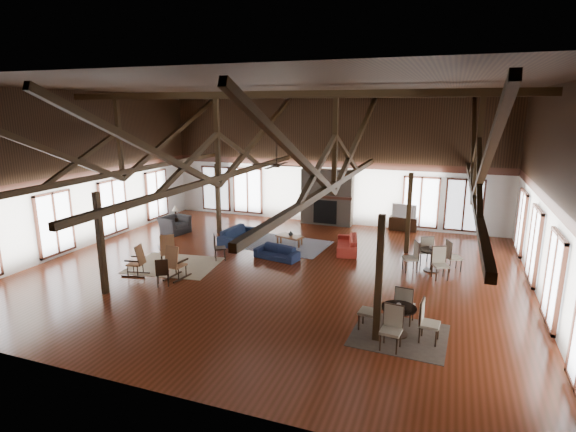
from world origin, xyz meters
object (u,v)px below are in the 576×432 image
(sofa_navy_front, at_px, (277,252))
(cafe_table_far, at_px, (432,256))
(tv_console, at_px, (403,224))
(sofa_orange, at_px, (347,244))
(armchair, at_px, (175,225))
(cafe_table_near, at_px, (398,316))
(coffee_table, at_px, (290,237))
(sofa_navy_left, at_px, (238,235))

(sofa_navy_front, relative_size, cafe_table_far, 0.83)
(sofa_navy_front, xyz_separation_m, cafe_table_far, (5.36, 0.63, 0.27))
(cafe_table_far, bearing_deg, tv_console, 106.55)
(sofa_navy_front, xyz_separation_m, sofa_orange, (2.19, 1.79, 0.04))
(armchair, relative_size, cafe_table_near, 0.58)
(cafe_table_far, distance_m, tv_console, 5.19)
(sofa_orange, bearing_deg, sofa_navy_front, -63.17)
(armchair, bearing_deg, tv_console, -53.19)
(sofa_navy_front, distance_m, sofa_orange, 2.83)
(coffee_table, xyz_separation_m, cafe_table_far, (5.46, -1.05, 0.16))
(sofa_navy_left, xyz_separation_m, coffee_table, (2.17, 0.21, 0.06))
(sofa_navy_front, distance_m, cafe_table_near, 6.43)
(coffee_table, relative_size, cafe_table_near, 0.59)
(armchair, height_order, tv_console, armchair)
(sofa_navy_front, height_order, coffee_table, sofa_navy_front)
(sofa_navy_left, height_order, armchair, armchair)
(sofa_orange, distance_m, armchair, 7.68)
(sofa_navy_front, distance_m, armchair, 5.74)
(sofa_orange, relative_size, tv_console, 1.59)
(sofa_navy_front, xyz_separation_m, coffee_table, (-0.11, 1.68, 0.11))
(sofa_orange, relative_size, cafe_table_near, 0.98)
(armchair, xyz_separation_m, cafe_table_far, (10.84, -1.07, 0.15))
(coffee_table, bearing_deg, sofa_navy_left, -158.29)
(sofa_orange, distance_m, cafe_table_near, 6.59)
(sofa_navy_left, bearing_deg, cafe_table_far, -91.05)
(cafe_table_near, bearing_deg, cafe_table_far, 83.66)
(sofa_navy_front, height_order, tv_console, tv_console)
(sofa_orange, bearing_deg, cafe_table_far, 57.54)
(armchair, bearing_deg, cafe_table_near, -105.83)
(coffee_table, bearing_deg, armchair, -163.95)
(armchair, height_order, cafe_table_far, cafe_table_far)
(sofa_orange, distance_m, cafe_table_far, 3.38)
(sofa_navy_left, bearing_deg, sofa_orange, -80.72)
(coffee_table, relative_size, tv_console, 0.97)
(cafe_table_near, height_order, tv_console, cafe_table_near)
(armchair, distance_m, cafe_table_far, 10.89)
(sofa_navy_front, distance_m, coffee_table, 1.69)
(armchair, xyz_separation_m, tv_console, (9.37, 3.90, -0.07))
(cafe_table_near, height_order, cafe_table_far, cafe_table_far)
(sofa_orange, height_order, tv_console, tv_console)
(sofa_navy_front, xyz_separation_m, armchair, (-5.48, 1.70, 0.13))
(cafe_table_near, xyz_separation_m, cafe_table_far, (0.54, 4.89, 0.01))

